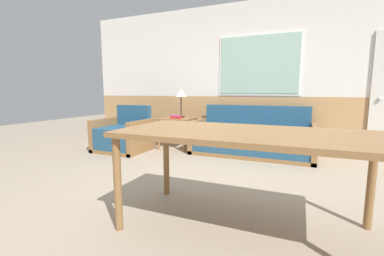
# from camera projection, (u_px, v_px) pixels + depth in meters

# --- Properties ---
(ground_plane) EXTENTS (16.00, 16.00, 0.00)m
(ground_plane) POSITION_uv_depth(u_px,v_px,m) (210.00, 201.00, 2.54)
(ground_plane) COLOR gray
(wall_back) EXTENTS (7.20, 0.09, 2.70)m
(wall_back) POSITION_uv_depth(u_px,v_px,m) (257.00, 76.00, 4.74)
(wall_back) COLOR tan
(wall_back) RESTS_ON ground_plane
(couch) EXTENTS (2.01, 0.82, 0.82)m
(couch) POSITION_uv_depth(u_px,v_px,m) (251.00, 140.00, 4.38)
(couch) COLOR olive
(couch) RESTS_ON ground_plane
(armchair) EXTENTS (0.88, 0.80, 0.82)m
(armchair) POSITION_uv_depth(u_px,v_px,m) (124.00, 136.00, 4.68)
(armchair) COLOR olive
(armchair) RESTS_ON ground_plane
(side_table) EXTENTS (0.59, 0.59, 0.58)m
(side_table) POSITION_uv_depth(u_px,v_px,m) (178.00, 122.00, 4.89)
(side_table) COLOR olive
(side_table) RESTS_ON ground_plane
(table_lamp) EXTENTS (0.22, 0.22, 0.54)m
(table_lamp) POSITION_uv_depth(u_px,v_px,m) (181.00, 94.00, 4.90)
(table_lamp) COLOR black
(table_lamp) RESTS_ON side_table
(book_stack) EXTENTS (0.23, 0.19, 0.07)m
(book_stack) POSITION_uv_depth(u_px,v_px,m) (176.00, 117.00, 4.77)
(book_stack) COLOR #B22823
(book_stack) RESTS_ON side_table
(dining_table) EXTENTS (1.91, 0.89, 0.78)m
(dining_table) POSITION_uv_depth(u_px,v_px,m) (246.00, 141.00, 1.92)
(dining_table) COLOR olive
(dining_table) RESTS_ON ground_plane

